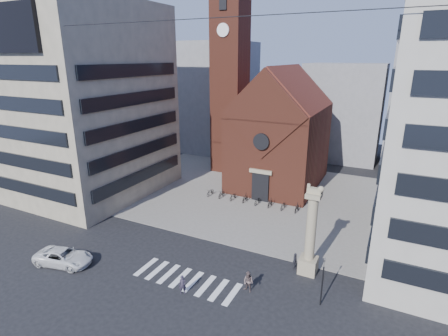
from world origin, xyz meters
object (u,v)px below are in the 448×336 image
(white_car, at_px, (64,257))
(lion_column, at_px, (310,239))
(pedestrian_1, at_px, (248,282))
(pedestrian_2, at_px, (295,261))
(scooter_0, at_px, (210,192))
(pedestrian_0, at_px, (183,285))
(traffic_light, at_px, (323,280))

(white_car, bearing_deg, lion_column, -79.43)
(white_car, bearing_deg, pedestrian_1, -89.38)
(lion_column, distance_m, white_car, 23.40)
(pedestrian_1, bearing_deg, pedestrian_2, 75.62)
(lion_column, distance_m, scooter_0, 21.40)
(white_car, xyz_separation_m, pedestrian_1, (17.49, 4.10, 0.17))
(pedestrian_1, xyz_separation_m, pedestrian_2, (2.64, 5.04, -0.12))
(lion_column, relative_size, pedestrian_1, 4.63)
(pedestrian_0, distance_m, pedestrian_1, 5.54)
(lion_column, bearing_deg, scooter_0, 143.81)
(traffic_light, height_order, white_car, traffic_light)
(traffic_light, bearing_deg, pedestrian_0, -160.61)
(lion_column, bearing_deg, traffic_light, -63.54)
(lion_column, distance_m, pedestrian_2, 2.92)
(pedestrian_1, height_order, pedestrian_2, pedestrian_1)
(pedestrian_0, relative_size, pedestrian_1, 0.91)
(pedestrian_0, xyz_separation_m, pedestrian_2, (7.46, 7.77, -0.04))
(pedestrian_0, bearing_deg, pedestrian_2, 14.10)
(pedestrian_0, height_order, scooter_0, pedestrian_0)
(pedestrian_2, bearing_deg, traffic_light, -155.08)
(white_car, height_order, pedestrian_2, pedestrian_2)
(pedestrian_2, bearing_deg, white_car, 100.37)
(traffic_light, bearing_deg, lion_column, 116.46)
(lion_column, bearing_deg, pedestrian_2, 180.00)
(lion_column, xyz_separation_m, white_car, (-21.37, -9.14, -2.69))
(lion_column, relative_size, white_car, 1.57)
(pedestrian_1, relative_size, pedestrian_2, 1.14)
(pedestrian_0, bearing_deg, traffic_light, -12.65)
(pedestrian_0, relative_size, pedestrian_2, 1.04)
(lion_column, height_order, pedestrian_2, lion_column)
(traffic_light, xyz_separation_m, scooter_0, (-19.10, 16.52, -1.73))
(traffic_light, relative_size, pedestrian_0, 2.51)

